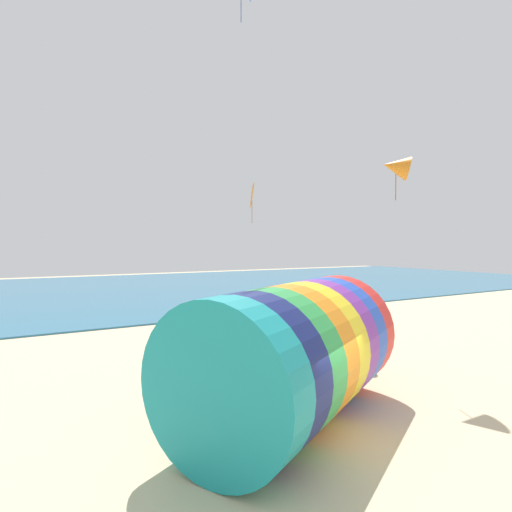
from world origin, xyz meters
The scene contains 6 objects.
ground_plane centered at (0.00, 0.00, 0.00)m, with size 120.00×120.00×0.00m, color beige.
sea centered at (0.00, 36.49, 0.05)m, with size 120.00×40.00×0.10m, color teal.
giant_inflatable_tube centered at (0.02, 1.67, 1.87)m, with size 8.10×6.74×3.74m.
kite_handler centered at (5.10, 4.21, 0.86)m, with size 0.39×0.42×1.69m.
kite_orange_diamond centered at (6.09, 15.09, 7.89)m, with size 0.62×1.02×2.48m.
kite_orange_delta centered at (6.50, 3.95, 7.87)m, with size 1.51×1.51×1.91m.
Camera 1 is at (-6.06, -7.18, 4.79)m, focal length 28.00 mm.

